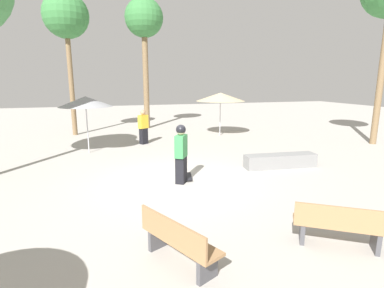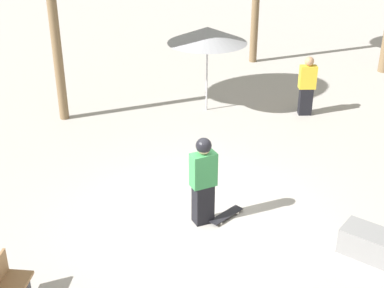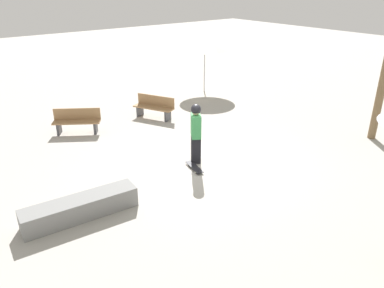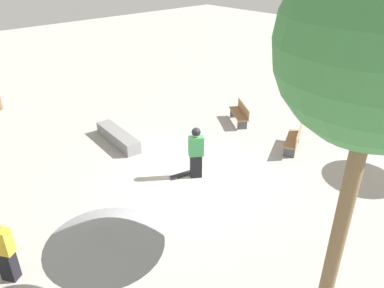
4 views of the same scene
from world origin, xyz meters
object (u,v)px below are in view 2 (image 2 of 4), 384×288
(skater_main, at_px, (203,178))
(skateboard, at_px, (226,215))
(bystander_watching, at_px, (307,86))
(shade_umbrella_grey, at_px, (207,35))

(skater_main, distance_m, skateboard, 1.01)
(skateboard, relative_size, bystander_watching, 0.50)
(skateboard, distance_m, bystander_watching, 5.79)
(skater_main, xyz_separation_m, shade_umbrella_grey, (-4.87, -2.79, 1.22))
(skateboard, bearing_deg, bystander_watching, 18.54)
(skater_main, relative_size, bystander_watching, 1.06)
(skateboard, height_order, shade_umbrella_grey, shade_umbrella_grey)
(shade_umbrella_grey, distance_m, bystander_watching, 3.07)
(skater_main, height_order, shade_umbrella_grey, shade_umbrella_grey)
(skater_main, bearing_deg, shade_umbrella_grey, 62.45)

